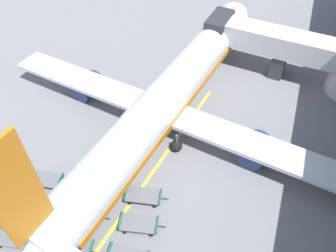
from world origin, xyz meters
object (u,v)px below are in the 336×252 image
airplane (166,99)px  baggage_dolly_row_mid_b_col_c (34,206)px  baggage_dolly_row_mid_a_col_c (16,238)px  baggage_dolly_row_far_col_e (144,196)px  baggage_dolly_row_mid_b_col_d (85,214)px  baggage_dolly_row_far_col_b (1,172)px  baggage_dolly_row_mid_a_col_d (72,247)px  baggage_dolly_row_far_col_c (45,179)px  baggage_dolly_row_mid_b_col_e (139,224)px  baggage_dolly_row_far_col_d (96,187)px

airplane → baggage_dolly_row_mid_b_col_c: 16.19m
baggage_dolly_row_mid_a_col_c → baggage_dolly_row_far_col_e: bearing=42.3°
baggage_dolly_row_mid_b_col_d → baggage_dolly_row_far_col_b: 9.77m
airplane → baggage_dolly_row_mid_a_col_d: bearing=-95.3°
baggage_dolly_row_mid_b_col_c → baggage_dolly_row_mid_b_col_d: bearing=11.8°
baggage_dolly_row_far_col_c → baggage_dolly_row_mid_b_col_e: bearing=-5.1°
baggage_dolly_row_mid_a_col_c → baggage_dolly_row_far_col_c: bearing=102.3°
airplane → baggage_dolly_row_mid_a_col_d: 16.76m
airplane → baggage_dolly_row_far_col_e: (1.82, -10.12, -2.57)m
baggage_dolly_row_mid_b_col_d → baggage_dolly_row_mid_b_col_e: size_ratio=1.00×
airplane → baggage_dolly_row_mid_b_col_d: size_ratio=10.83×
airplane → baggage_dolly_row_far_col_c: 14.25m
baggage_dolly_row_mid_b_col_e → airplane: bearing=101.5°
airplane → baggage_dolly_row_mid_a_col_d: size_ratio=10.83×
airplane → baggage_dolly_row_mid_b_col_c: bearing=-114.8°
baggage_dolly_row_mid_a_col_d → baggage_dolly_row_far_col_e: size_ratio=1.00×
baggage_dolly_row_far_col_b → baggage_dolly_row_far_col_e: 13.96m
airplane → baggage_dolly_row_mid_b_col_e: bearing=-78.5°
baggage_dolly_row_mid_b_col_c → baggage_dolly_row_mid_a_col_c: bearing=-81.4°
baggage_dolly_row_mid_a_col_c → baggage_dolly_row_mid_b_col_e: size_ratio=1.00×
baggage_dolly_row_mid_b_col_d → baggage_dolly_row_mid_a_col_c: bearing=-136.3°
baggage_dolly_row_mid_a_col_d → baggage_dolly_row_far_col_b: (-10.38, 3.84, 0.00)m
baggage_dolly_row_far_col_b → baggage_dolly_row_mid_a_col_c: bearing=-40.5°
baggage_dolly_row_far_col_d → baggage_dolly_row_mid_b_col_e: bearing=-19.7°
baggage_dolly_row_far_col_b → baggage_dolly_row_far_col_c: (4.41, 0.82, 0.00)m
baggage_dolly_row_mid_b_col_d → baggage_dolly_row_far_col_c: size_ratio=1.00×
baggage_dolly_row_mid_b_col_c → baggage_dolly_row_far_col_e: same height
baggage_dolly_row_far_col_b → baggage_dolly_row_far_col_d: size_ratio=1.00×
baggage_dolly_row_mid_b_col_e → baggage_dolly_row_mid_a_col_c: bearing=-151.8°
baggage_dolly_row_far_col_c → baggage_dolly_row_far_col_d: size_ratio=1.00×
baggage_dolly_row_mid_b_col_d → baggage_dolly_row_far_col_c: bearing=162.0°
baggage_dolly_row_far_col_d → baggage_dolly_row_far_col_e: size_ratio=1.00×
baggage_dolly_row_far_col_c → baggage_dolly_row_mid_b_col_d: bearing=-18.0°
baggage_dolly_row_mid_a_col_c → baggage_dolly_row_mid_b_col_c: size_ratio=1.00×
baggage_dolly_row_mid_b_col_d → baggage_dolly_row_far_col_d: (-0.46, 2.71, 0.00)m
baggage_dolly_row_far_col_b → baggage_dolly_row_far_col_c: same height
baggage_dolly_row_far_col_b → airplane: bearing=46.7°
baggage_dolly_row_far_col_d → baggage_dolly_row_far_col_e: same height
baggage_dolly_row_mid_b_col_d → baggage_dolly_row_far_col_b: (-9.73, 0.91, 0.00)m
baggage_dolly_row_mid_a_col_d → baggage_dolly_row_far_col_d: 5.75m
baggage_dolly_row_mid_b_col_c → baggage_dolly_row_mid_b_col_e: bearing=10.8°
baggage_dolly_row_mid_b_col_d → baggage_dolly_row_far_col_b: size_ratio=1.00×
baggage_dolly_row_mid_a_col_c → baggage_dolly_row_mid_a_col_d: size_ratio=1.00×
baggage_dolly_row_mid_b_col_c → baggage_dolly_row_far_col_e: bearing=27.2°
baggage_dolly_row_far_col_e → baggage_dolly_row_mid_a_col_d: bearing=-117.8°
airplane → baggage_dolly_row_far_col_b: airplane is taller
airplane → baggage_dolly_row_mid_a_col_d: airplane is taller
baggage_dolly_row_far_col_b → baggage_dolly_row_mid_b_col_e: bearing=-0.3°
baggage_dolly_row_far_col_b → baggage_dolly_row_far_col_d: bearing=11.0°
baggage_dolly_row_mid_b_col_c → baggage_dolly_row_far_col_b: size_ratio=1.00×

